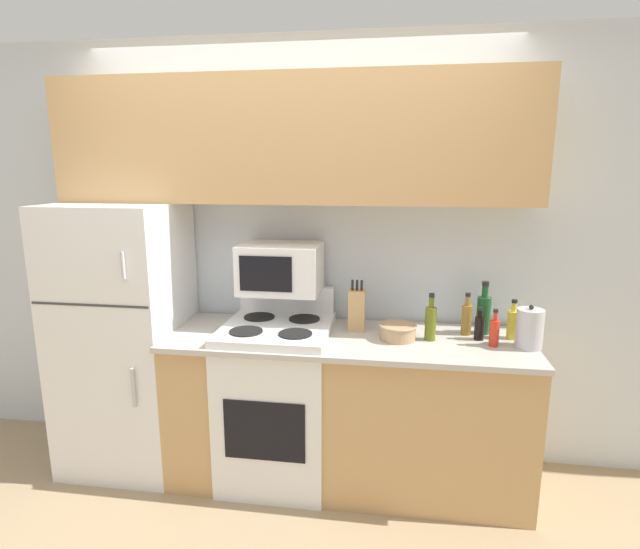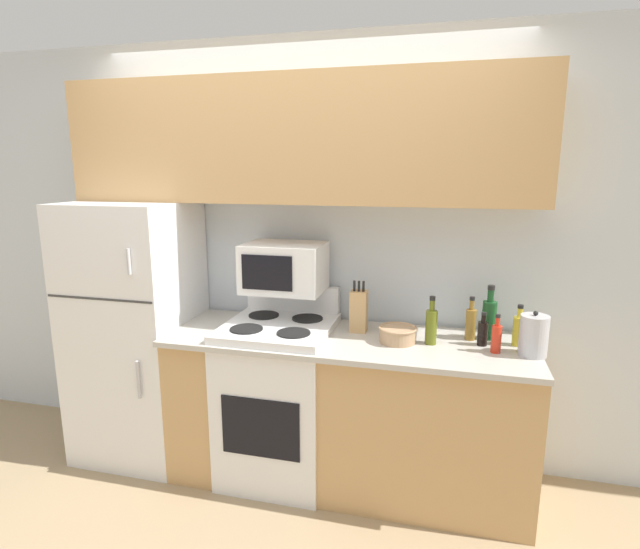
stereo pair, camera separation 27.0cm
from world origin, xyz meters
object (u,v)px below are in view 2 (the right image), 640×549
object	(u,v)px
refrigerator	(137,331)
microwave	(284,267)
bowl	(398,334)
bottle_vinegar	(471,323)
bottle_cooking_spray	(519,330)
kettle	(534,336)
knife_block	(359,311)
stove	(279,397)
bottle_hot_sauce	(496,338)
bottle_soy_sauce	(483,332)
bottle_wine_green	(489,318)
bottle_olive_oil	(431,325)

from	to	relation	value
refrigerator	microwave	world-z (taller)	refrigerator
bowl	bottle_vinegar	distance (m)	0.41
refrigerator	microwave	bearing A→B (deg)	6.76
bottle_cooking_spray	kettle	xyz separation A→B (m)	(0.05, -0.14, 0.02)
microwave	bowl	world-z (taller)	microwave
refrigerator	bowl	bearing A→B (deg)	-0.95
knife_block	stove	bearing A→B (deg)	-165.16
bottle_vinegar	knife_block	bearing A→B (deg)	-178.99
bottle_hot_sauce	bottle_cooking_spray	distance (m)	0.18
bottle_cooking_spray	bowl	bearing A→B (deg)	-170.30
stove	knife_block	xyz separation A→B (m)	(0.44, 0.12, 0.52)
bowl	bottle_vinegar	size ratio (longest dim) A/B	0.86
bottle_soy_sauce	kettle	bearing A→B (deg)	-21.64
bottle_soy_sauce	bottle_wine_green	bearing A→B (deg)	71.82
microwave	bottle_soy_sauce	distance (m)	1.15
bottle_hot_sauce	bowl	bearing A→B (deg)	176.27
stove	bottle_cooking_spray	distance (m)	1.39
microwave	bottle_soy_sauce	xyz separation A→B (m)	(1.12, -0.08, -0.28)
kettle	microwave	bearing A→B (deg)	172.83
knife_block	kettle	xyz separation A→B (m)	(0.90, -0.16, -0.02)
kettle	stove	bearing A→B (deg)	178.22
knife_block	bottle_hot_sauce	bearing A→B (deg)	-12.38
bowl	kettle	distance (m)	0.67
bowl	bottle_olive_oil	xyz separation A→B (m)	(0.17, 0.02, 0.06)
bowl	bottle_soy_sauce	size ratio (longest dim) A/B	1.14
bottle_soy_sauce	bottle_cooking_spray	distance (m)	0.19
bottle_soy_sauce	bottle_cooking_spray	world-z (taller)	bottle_cooking_spray
refrigerator	bottle_wine_green	size ratio (longest dim) A/B	5.33
stove	bottle_olive_oil	world-z (taller)	bottle_olive_oil
stove	bottle_soy_sauce	size ratio (longest dim) A/B	6.03
knife_block	bottle_vinegar	size ratio (longest dim) A/B	1.24
bottle_vinegar	kettle	size ratio (longest dim) A/B	1.04
microwave	bottle_wine_green	size ratio (longest dim) A/B	1.53
bottle_olive_oil	bottle_wine_green	bearing A→B (deg)	27.80
refrigerator	bowl	world-z (taller)	refrigerator
bottle_vinegar	bowl	bearing A→B (deg)	-159.85
bottle_cooking_spray	kettle	bearing A→B (deg)	-69.43
bottle_soy_sauce	bottle_cooking_spray	xyz separation A→B (m)	(0.18, 0.04, 0.02)
bottle_wine_green	kettle	size ratio (longest dim) A/B	1.30
bottle_wine_green	bottle_cooking_spray	size ratio (longest dim) A/B	1.36
refrigerator	stove	size ratio (longest dim) A/B	1.47
bottle_wine_green	bottle_vinegar	distance (m)	0.11
bottle_olive_oil	bottle_vinegar	size ratio (longest dim) A/B	1.08
bottle_wine_green	bottle_cooking_spray	xyz separation A→B (m)	(0.14, -0.07, -0.03)
bottle_soy_sauce	bottle_wine_green	xyz separation A→B (m)	(0.04, 0.11, 0.05)
kettle	bottle_soy_sauce	bearing A→B (deg)	158.36
microwave	refrigerator	bearing A→B (deg)	-173.24
bottle_wine_green	bottle_vinegar	bearing A→B (deg)	-159.35
bottle_soy_sauce	bottle_cooking_spray	size ratio (longest dim) A/B	0.82
kettle	bottle_wine_green	bearing A→B (deg)	133.48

